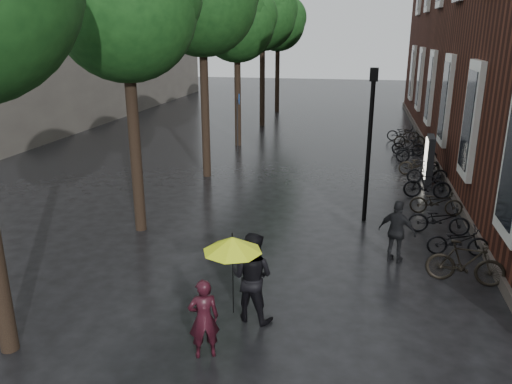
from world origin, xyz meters
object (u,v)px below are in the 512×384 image
(pedestrian_walking, at_px, (397,232))
(lamp_post, at_px, (370,131))
(ad_lightbox, at_px, (429,159))
(person_burgundy, at_px, (204,319))
(person_black, at_px, (252,277))
(parked_bicycles, at_px, (424,173))

(pedestrian_walking, relative_size, lamp_post, 0.35)
(ad_lightbox, bearing_deg, lamp_post, -113.35)
(person_burgundy, distance_m, ad_lightbox, 13.46)
(person_black, bearing_deg, parked_bicycles, -99.56)
(parked_bicycles, bearing_deg, person_burgundy, -112.82)
(lamp_post, bearing_deg, person_burgundy, -110.38)
(parked_bicycles, height_order, lamp_post, lamp_post)
(pedestrian_walking, xyz_separation_m, lamp_post, (-0.77, 2.82, 2.00))
(ad_lightbox, bearing_deg, parked_bicycles, -109.44)
(pedestrian_walking, height_order, lamp_post, lamp_post)
(person_black, distance_m, lamp_post, 6.83)
(person_black, height_order, lamp_post, lamp_post)
(person_black, xyz_separation_m, ad_lightbox, (4.65, 11.02, -0.03))
(person_burgundy, distance_m, person_black, 1.51)
(pedestrian_walking, bearing_deg, person_black, 70.57)
(person_burgundy, xyz_separation_m, lamp_post, (2.81, 7.56, 2.05))
(person_burgundy, relative_size, lamp_post, 0.33)
(ad_lightbox, bearing_deg, person_black, -109.80)
(person_burgundy, height_order, ad_lightbox, ad_lightbox)
(person_black, distance_m, ad_lightbox, 11.96)
(lamp_post, bearing_deg, parked_bicycles, 63.15)
(parked_bicycles, distance_m, ad_lightbox, 0.70)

